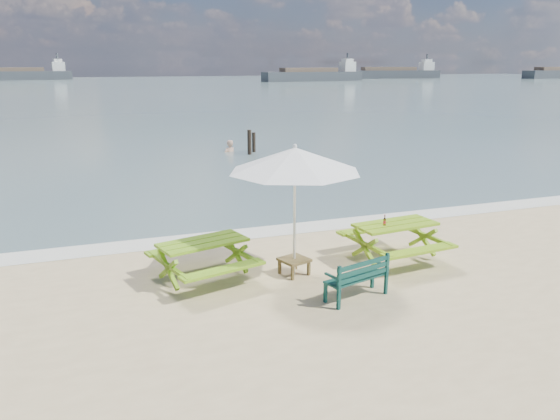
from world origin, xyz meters
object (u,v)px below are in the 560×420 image
object	(u,v)px
side_table	(294,266)
beer_bottle	(385,222)
swimmer	(230,159)
park_bench	(356,286)
patio_umbrella	(295,160)
picnic_table_left	(203,261)
picnic_table_right	(394,243)

from	to	relation	value
side_table	beer_bottle	world-z (taller)	beer_bottle
side_table	swimmer	world-z (taller)	swimmer
park_bench	patio_umbrella	world-z (taller)	patio_umbrella
park_bench	swimmer	xyz separation A→B (m)	(2.14, 17.22, -0.57)
beer_bottle	swimmer	world-z (taller)	beer_bottle
patio_umbrella	swimmer	world-z (taller)	patio_umbrella
picnic_table_left	patio_umbrella	bearing A→B (deg)	-10.40
patio_umbrella	swimmer	distance (m)	16.24
beer_bottle	patio_umbrella	bearing A→B (deg)	179.04
picnic_table_left	side_table	bearing A→B (deg)	-10.40
park_bench	beer_bottle	xyz separation A→B (m)	(1.38, 1.42, 0.68)
picnic_table_left	beer_bottle	bearing A→B (deg)	-5.42
picnic_table_right	beer_bottle	distance (m)	0.60
side_table	swimmer	size ratio (longest dim) A/B	0.37
picnic_table_right	side_table	xyz separation A→B (m)	(-2.33, -0.02, -0.23)
picnic_table_right	park_bench	bearing A→B (deg)	-138.85
picnic_table_right	patio_umbrella	distance (m)	3.04
picnic_table_right	swimmer	world-z (taller)	picnic_table_right
park_bench	beer_bottle	bearing A→B (deg)	45.78
picnic_table_right	park_bench	xyz separation A→B (m)	(-1.69, -1.47, -0.17)
side_table	swimmer	bearing A→B (deg)	79.98
picnic_table_left	picnic_table_right	xyz separation A→B (m)	(4.11, -0.30, 0.02)
swimmer	beer_bottle	bearing A→B (deg)	-92.77
beer_bottle	swimmer	bearing A→B (deg)	87.23
picnic_table_left	swimmer	world-z (taller)	picnic_table_left
park_bench	swimmer	world-z (taller)	park_bench
park_bench	swimmer	size ratio (longest dim) A/B	0.73
picnic_table_left	picnic_table_right	world-z (taller)	picnic_table_right
side_table	patio_umbrella	bearing A→B (deg)	0.00
patio_umbrella	swimmer	size ratio (longest dim) A/B	1.83
picnic_table_left	picnic_table_right	bearing A→B (deg)	-4.24
park_bench	patio_umbrella	distance (m)	2.65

